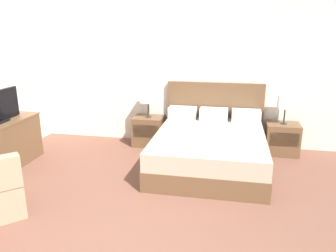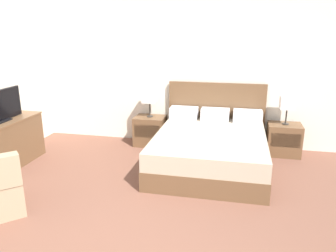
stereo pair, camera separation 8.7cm
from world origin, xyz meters
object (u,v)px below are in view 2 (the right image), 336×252
(nightstand_left, at_px, (150,131))
(dresser, at_px, (8,142))
(bed, at_px, (210,147))
(nightstand_right, at_px, (284,139))
(table_lamp_right, at_px, (288,103))
(table_lamp_left, at_px, (150,97))

(nightstand_left, xyz_separation_m, dresser, (-1.90, -1.39, 0.11))
(bed, distance_m, nightstand_left, 1.39)
(nightstand_left, relative_size, dresser, 0.45)
(bed, xyz_separation_m, nightstand_right, (1.18, 0.74, -0.03))
(bed, distance_m, table_lamp_right, 1.51)
(nightstand_right, height_order, table_lamp_right, table_lamp_right)
(nightstand_right, distance_m, table_lamp_right, 0.63)
(table_lamp_left, height_order, dresser, table_lamp_left)
(nightstand_left, height_order, nightstand_right, same)
(bed, bearing_deg, table_lamp_left, 147.71)
(nightstand_left, bearing_deg, dresser, -143.69)
(bed, relative_size, dresser, 1.72)
(dresser, bearing_deg, table_lamp_right, 18.19)
(table_lamp_right, bearing_deg, dresser, -161.81)
(dresser, bearing_deg, nightstand_right, 18.17)
(nightstand_left, relative_size, table_lamp_right, 1.14)
(nightstand_left, distance_m, table_lamp_right, 2.43)
(nightstand_left, distance_m, nightstand_right, 2.35)
(bed, distance_m, dresser, 3.14)
(nightstand_left, distance_m, table_lamp_left, 0.63)
(nightstand_right, height_order, dresser, dresser)
(nightstand_right, relative_size, table_lamp_left, 1.14)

